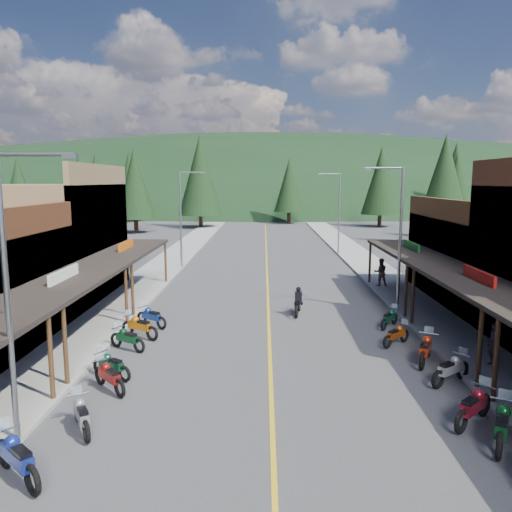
{
  "coord_description": "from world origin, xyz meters",
  "views": [
    {
      "loc": [
        -0.27,
        -18.83,
        7.24
      ],
      "look_at": [
        -0.7,
        9.13,
        3.0
      ],
      "focal_mm": 35.0,
      "sensor_mm": 36.0,
      "label": 1
    }
  ],
  "objects_px": {
    "bike_west_10": "(151,316)",
    "pedestrian_east_a": "(494,345)",
    "pedestrian_east_b": "(380,272)",
    "pine_5": "(455,176)",
    "pine_10": "(135,184)",
    "pine_1": "(130,181)",
    "bike_east_9": "(396,334)",
    "bike_west_8": "(127,338)",
    "bike_west_5": "(81,413)",
    "shop_west_3": "(43,242)",
    "bike_east_7": "(451,368)",
    "rider_on_bike": "(298,303)",
    "streetlight_2": "(398,233)",
    "bike_east_6": "(474,405)",
    "shop_east_3": "(494,259)",
    "pine_3": "(289,185)",
    "bike_west_6": "(109,375)",
    "pine_8": "(79,191)",
    "bike_east_10": "(389,317)",
    "bike_west_7": "(111,364)",
    "pine_7": "(96,181)",
    "pine_0": "(18,185)",
    "pine_11": "(444,181)",
    "streetlight_1": "(182,215)",
    "bike_west_9": "(139,325)",
    "streetlight_3": "(338,209)",
    "streetlight_0": "(12,287)",
    "pine_9": "(456,187)",
    "pine_2": "(200,176)",
    "bike_west_4": "(17,456)",
    "bike_east_5": "(502,423)",
    "bike_east_8": "(426,348)"
  },
  "relations": [
    {
      "from": "pine_8",
      "to": "bike_east_10",
      "type": "height_order",
      "value": "pine_8"
    },
    {
      "from": "pine_7",
      "to": "bike_east_10",
      "type": "height_order",
      "value": "pine_7"
    },
    {
      "from": "bike_west_10",
      "to": "pedestrian_east_a",
      "type": "relative_size",
      "value": 1.19
    },
    {
      "from": "shop_east_3",
      "to": "pedestrian_east_b",
      "type": "height_order",
      "value": "shop_east_3"
    },
    {
      "from": "streetlight_0",
      "to": "bike_east_7",
      "type": "xyz_separation_m",
      "value": [
        13.4,
        4.31,
        -3.87
      ]
    },
    {
      "from": "streetlight_1",
      "to": "bike_west_10",
      "type": "distance_m",
      "value": 17.32
    },
    {
      "from": "pine_8",
      "to": "bike_east_7",
      "type": "distance_m",
      "value": 50.76
    },
    {
      "from": "streetlight_2",
      "to": "pine_5",
      "type": "relative_size",
      "value": 0.57
    },
    {
      "from": "bike_west_5",
      "to": "bike_east_9",
      "type": "distance_m",
      "value": 13.64
    },
    {
      "from": "pedestrian_east_a",
      "to": "pine_0",
      "type": "bearing_deg",
      "value": -154.27
    },
    {
      "from": "streetlight_1",
      "to": "pine_11",
      "type": "distance_m",
      "value": 31.46
    },
    {
      "from": "bike_east_9",
      "to": "rider_on_bike",
      "type": "xyz_separation_m",
      "value": [
        -3.99,
        5.07,
        0.11
      ]
    },
    {
      "from": "streetlight_2",
      "to": "bike_east_6",
      "type": "xyz_separation_m",
      "value": [
        -0.95,
        -12.73,
        -3.83
      ]
    },
    {
      "from": "bike_east_7",
      "to": "bike_east_9",
      "type": "xyz_separation_m",
      "value": [
        -0.84,
        4.22,
        -0.07
      ]
    },
    {
      "from": "pine_1",
      "to": "bike_east_9",
      "type": "relative_size",
      "value": 6.74
    },
    {
      "from": "pine_9",
      "to": "pedestrian_east_a",
      "type": "bearing_deg",
      "value": -108.79
    },
    {
      "from": "shop_east_3",
      "to": "pine_0",
      "type": "relative_size",
      "value": 0.99
    },
    {
      "from": "bike_east_10",
      "to": "rider_on_bike",
      "type": "height_order",
      "value": "rider_on_bike"
    },
    {
      "from": "bike_west_9",
      "to": "bike_east_7",
      "type": "bearing_deg",
      "value": -81.21
    },
    {
      "from": "bike_west_4",
      "to": "bike_west_10",
      "type": "bearing_deg",
      "value": 40.38
    },
    {
      "from": "pine_3",
      "to": "bike_east_10",
      "type": "relative_size",
      "value": 5.94
    },
    {
      "from": "bike_west_5",
      "to": "bike_east_10",
      "type": "height_order",
      "value": "bike_west_5"
    },
    {
      "from": "shop_west_3",
      "to": "bike_east_7",
      "type": "relative_size",
      "value": 5.23
    },
    {
      "from": "pine_7",
      "to": "bike_east_6",
      "type": "relative_size",
      "value": 5.63
    },
    {
      "from": "pine_5",
      "to": "pine_7",
      "type": "distance_m",
      "value": 66.13
    },
    {
      "from": "bike_west_6",
      "to": "pedestrian_east_a",
      "type": "relative_size",
      "value": 1.2
    },
    {
      "from": "streetlight_0",
      "to": "bike_east_7",
      "type": "relative_size",
      "value": 3.84
    },
    {
      "from": "shop_west_3",
      "to": "bike_west_7",
      "type": "xyz_separation_m",
      "value": [
        7.9,
        -12.66,
        -2.97
      ]
    },
    {
      "from": "pine_8",
      "to": "bike_east_9",
      "type": "height_order",
      "value": "pine_8"
    },
    {
      "from": "pine_3",
      "to": "bike_west_6",
      "type": "distance_m",
      "value": 69.42
    },
    {
      "from": "bike_west_7",
      "to": "bike_east_9",
      "type": "xyz_separation_m",
      "value": [
        11.49,
        3.89,
        -0.02
      ]
    },
    {
      "from": "pine_3",
      "to": "shop_east_3",
      "type": "bearing_deg",
      "value": -79.89
    },
    {
      "from": "bike_west_6",
      "to": "bike_east_5",
      "type": "relative_size",
      "value": 0.89
    },
    {
      "from": "pine_10",
      "to": "pedestrian_east_b",
      "type": "bearing_deg",
      "value": -54.08
    },
    {
      "from": "pine_0",
      "to": "bike_east_8",
      "type": "distance_m",
      "value": 77.27
    },
    {
      "from": "pedestrian_east_b",
      "to": "pine_5",
      "type": "bearing_deg",
      "value": -115.94
    },
    {
      "from": "pine_8",
      "to": "pedestrian_east_b",
      "type": "relative_size",
      "value": 5.3
    },
    {
      "from": "pine_5",
      "to": "bike_west_5",
      "type": "height_order",
      "value": "pine_5"
    },
    {
      "from": "bike_west_5",
      "to": "pedestrian_east_b",
      "type": "relative_size",
      "value": 1.05
    },
    {
      "from": "bike_west_10",
      "to": "pine_10",
      "type": "bearing_deg",
      "value": 51.47
    },
    {
      "from": "pine_1",
      "to": "bike_east_6",
      "type": "distance_m",
      "value": 80.8
    },
    {
      "from": "pine_2",
      "to": "bike_west_9",
      "type": "xyz_separation_m",
      "value": [
        4.0,
        -54.64,
        -7.37
      ]
    },
    {
      "from": "bike_east_5",
      "to": "pine_5",
      "type": "bearing_deg",
      "value": 98.97
    },
    {
      "from": "pine_11",
      "to": "bike_east_6",
      "type": "height_order",
      "value": "pine_11"
    },
    {
      "from": "bike_west_5",
      "to": "bike_east_9",
      "type": "bearing_deg",
      "value": 5.09
    },
    {
      "from": "streetlight_0",
      "to": "pine_11",
      "type": "relative_size",
      "value": 0.65
    },
    {
      "from": "bike_west_8",
      "to": "pedestrian_east_a",
      "type": "height_order",
      "value": "pedestrian_east_a"
    },
    {
      "from": "bike_east_9",
      "to": "bike_west_8",
      "type": "bearing_deg",
      "value": -127.92
    },
    {
      "from": "bike_west_5",
      "to": "bike_east_6",
      "type": "xyz_separation_m",
      "value": [
        11.54,
        0.6,
        0.07
      ]
    },
    {
      "from": "streetlight_3",
      "to": "pine_5",
      "type": "xyz_separation_m",
      "value": [
        27.05,
        42.0,
        3.53
      ]
    }
  ]
}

